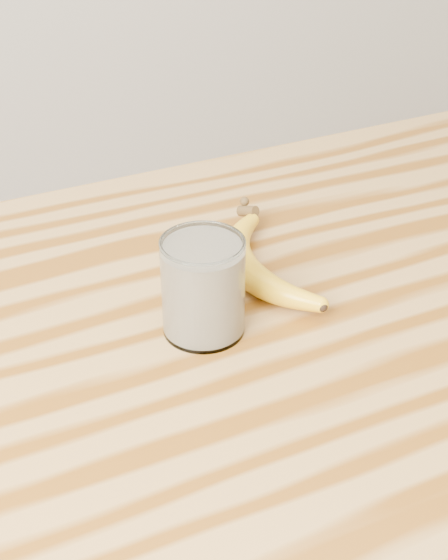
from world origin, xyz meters
name	(u,v)px	position (x,y,z in m)	size (l,w,h in m)	color
table	(291,415)	(0.00, 0.00, 0.77)	(1.20, 0.80, 0.90)	#A57840
smoothie_glass	(203,287)	(-0.09, 0.03, 0.95)	(0.08, 0.08, 0.10)	white
banana	(243,267)	(-0.01, 0.10, 0.92)	(0.10, 0.28, 0.03)	gold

